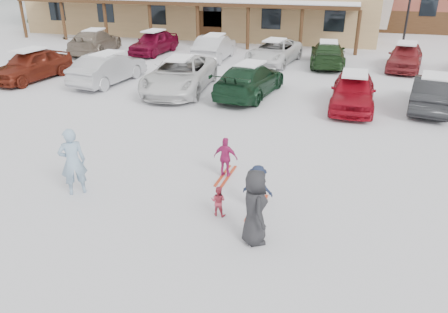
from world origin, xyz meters
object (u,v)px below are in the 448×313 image
(toddler_red, at_px, (218,201))
(child_magenta, at_px, (226,157))
(parked_car_11, at_px, (328,54))
(parked_car_7, at_px, (95,42))
(parked_car_3, at_px, (250,80))
(bystander_dark, at_px, (255,207))
(parked_car_1, at_px, (108,68))
(parked_car_4, at_px, (353,91))
(parked_car_12, at_px, (405,56))
(parked_car_5, at_px, (432,93))
(parked_car_9, at_px, (214,48))
(child_navy, at_px, (258,187))
(parked_car_8, at_px, (154,42))
(parked_car_0, at_px, (31,65))
(parked_car_2, at_px, (180,75))
(parked_car_10, at_px, (274,52))
(adult_skier, at_px, (73,162))

(toddler_red, distance_m, child_magenta, 2.10)
(toddler_red, relative_size, parked_car_11, 0.16)
(parked_car_7, bearing_deg, toddler_red, 120.20)
(child_magenta, relative_size, parked_car_3, 0.24)
(toddler_red, relative_size, bystander_dark, 0.45)
(parked_car_1, bearing_deg, parked_car_3, -174.16)
(parked_car_4, xyz_separation_m, parked_car_12, (2.73, 8.02, 0.00))
(parked_car_5, relative_size, parked_car_9, 0.94)
(parked_car_11, bearing_deg, child_navy, 83.85)
(parked_car_9, bearing_deg, parked_car_12, -177.99)
(parked_car_8, bearing_deg, parked_car_0, -106.22)
(parked_car_2, xyz_separation_m, parked_car_9, (-0.44, 7.05, -0.03))
(parked_car_5, bearing_deg, parked_car_11, -46.79)
(child_navy, height_order, parked_car_4, parked_car_4)
(child_magenta, relative_size, parked_car_4, 0.27)
(parked_car_4, bearing_deg, toddler_red, -106.31)
(parked_car_5, xyz_separation_m, parked_car_12, (-0.42, 7.29, 0.03))
(parked_car_1, relative_size, parked_car_2, 0.81)
(bystander_dark, height_order, parked_car_5, bystander_dark)
(parked_car_2, xyz_separation_m, parked_car_7, (-8.65, 6.96, -0.03))
(parked_car_0, xyz_separation_m, parked_car_10, (11.34, 7.22, -0.09))
(parked_car_5, relative_size, parked_car_11, 0.90)
(toddler_red, distance_m, parked_car_7, 21.74)
(parked_car_3, bearing_deg, parked_car_10, -81.15)
(toddler_red, bearing_deg, child_magenta, -74.69)
(parked_car_7, bearing_deg, parked_car_3, 142.21)
(parked_car_5, bearing_deg, parked_car_2, 11.08)
(parked_car_1, bearing_deg, parked_car_5, -173.23)
(adult_skier, height_order, parked_car_11, adult_skier)
(parked_car_0, bearing_deg, parked_car_1, 14.78)
(bystander_dark, bearing_deg, child_magenta, -0.29)
(parked_car_1, xyz_separation_m, parked_car_10, (7.20, 6.74, -0.06))
(bystander_dark, height_order, parked_car_10, bystander_dark)
(parked_car_5, xyz_separation_m, parked_car_9, (-11.46, 6.84, 0.05))
(parked_car_3, distance_m, parked_car_10, 6.92)
(parked_car_4, height_order, parked_car_5, parked_car_4)
(adult_skier, relative_size, parked_car_5, 0.43)
(parked_car_10, bearing_deg, parked_car_1, -127.49)
(parked_car_2, relative_size, parked_car_11, 1.18)
(parked_car_1, bearing_deg, parked_car_2, -177.69)
(adult_skier, relative_size, parked_car_12, 0.42)
(parked_car_7, bearing_deg, child_magenta, 123.00)
(parked_car_0, bearing_deg, parked_car_9, 51.35)
(toddler_red, height_order, parked_car_8, parked_car_8)
(parked_car_5, xyz_separation_m, parked_car_7, (-19.66, 6.75, 0.04))
(parked_car_3, distance_m, parked_car_5, 7.69)
(parked_car_2, distance_m, parked_car_3, 3.33)
(parked_car_8, bearing_deg, parked_car_12, 4.71)
(adult_skier, xyz_separation_m, parked_car_4, (6.99, 9.52, -0.18))
(bystander_dark, relative_size, parked_car_2, 0.31)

